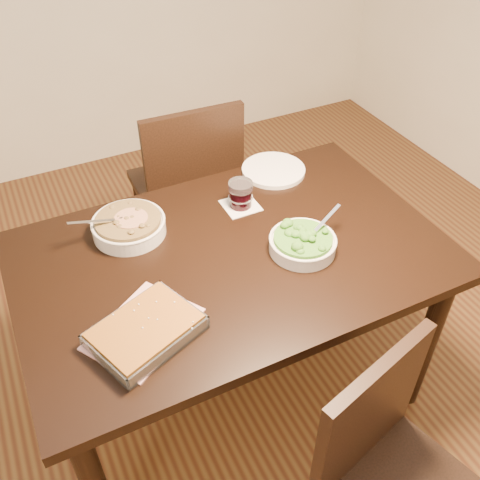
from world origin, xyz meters
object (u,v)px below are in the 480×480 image
Objects in this scene: broccoli_bowl at (303,243)px; table at (232,273)px; chair_near at (391,472)px; chair_far at (188,183)px; baking_dish at (146,331)px; wine_tumbler at (241,194)px; stew_bowl at (129,225)px; dinner_plate at (273,170)px.

table is at bearing 156.88° from broccoli_bowl.
chair_far is at bearing 74.57° from chair_near.
baking_dish is 0.78m from chair_near.
broccoli_bowl is 0.72m from chair_near.
chair_far is at bearing 79.96° from table.
table is at bearing 84.44° from chair_near.
baking_dish is 0.67m from wine_tumbler.
broccoli_bowl is at bearing -34.66° from stew_bowl.
baking_dish is 1.38× the size of dinner_plate.
chair_far reaches higher than broccoli_bowl.
table is 0.52m from dinner_plate.
broccoli_bowl is 0.72× the size of baking_dish.
stew_bowl is 0.32× the size of chair_near.
wine_tumbler is 0.26m from dinner_plate.
baking_dish is at bearing 64.75° from chair_far.
baking_dish is 0.40× the size of chair_near.
table is 5.64× the size of broccoli_bowl.
chair_near is at bearing -68.06° from stew_bowl.
chair_far is (0.13, 0.75, -0.13)m from table.
baking_dish is 3.52× the size of wine_tumbler.
table is 14.20× the size of wine_tumbler.
chair_far is at bearing 95.51° from broccoli_bowl.
dinner_plate is (0.22, 0.14, -0.05)m from wine_tumbler.
dinner_plate reaches higher than table.
broccoli_bowl is at bearing -76.17° from wine_tumbler.
dinner_plate is at bearing 10.37° from stew_bowl.
chair_far is at bearing 90.58° from wine_tumbler.
wine_tumbler is (0.41, -0.03, 0.02)m from stew_bowl.
chair_near is 1.50m from chair_far.
chair_far is (0.41, 0.50, -0.26)m from stew_bowl.
stew_bowl reaches higher than dinner_plate.
table is at bearing 82.16° from chair_far.
broccoli_bowl is 2.52× the size of wine_tumbler.
chair_near is at bearing -101.68° from dinner_plate.
broccoli_bowl reaches higher than table.
broccoli_bowl is 0.47m from dinner_plate.
stew_bowl is 0.59m from broccoli_bowl.
dinner_plate is (0.14, 0.45, -0.02)m from broccoli_bowl.
wine_tumbler reaches higher than table.
chair_near is at bearing -90.70° from wine_tumbler.
stew_bowl is 0.70m from chair_far.
broccoli_bowl is at bearing -107.35° from dinner_plate.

